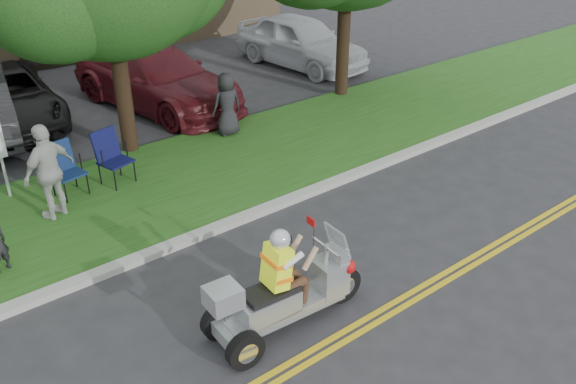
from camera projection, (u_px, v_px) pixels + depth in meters
ground at (318, 321)px, 9.01m from camera, size 120.00×120.00×0.00m
centerline_near at (345, 342)px, 8.61m from camera, size 60.00×0.10×0.01m
centerline_far at (337, 336)px, 8.72m from camera, size 60.00×0.10×0.01m
curb at (208, 232)px, 11.08m from camera, size 60.00×0.25×0.12m
grass_verge at (152, 188)px, 12.56m from camera, size 60.00×4.00×0.10m
trike_scooter at (283, 295)px, 8.60m from camera, size 2.59×0.89×1.69m
lawn_chair_a at (111, 154)px, 12.44m from camera, size 0.73×0.74×1.12m
lawn_chair_b at (64, 166)px, 12.00m from camera, size 0.66×0.68×1.08m
spectator_adult_right at (49, 171)px, 11.08m from camera, size 1.17×0.81×1.84m
spectator_chair_b at (227, 104)px, 14.61m from camera, size 0.78×0.54×1.53m
parked_car_mid at (5, 97)px, 15.53m from camera, size 2.81×5.22×1.39m
parked_car_right at (156, 78)px, 16.59m from camera, size 3.27×5.90×1.62m
parked_car_far_right at (300, 41)px, 19.91m from camera, size 2.36×5.01×1.66m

